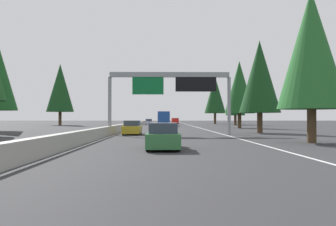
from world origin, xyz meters
The scene contains 17 objects.
ground_plane centered at (60.00, 0.00, 0.00)m, with size 320.00×320.00×0.00m, color #2D2D30.
median_barrier centered at (80.00, 0.30, 0.45)m, with size 180.00×0.56×0.90m, color #9E9B93.
shoulder_stripe_right centered at (70.00, -11.52, 0.01)m, with size 160.00×0.16×0.01m, color silver.
shoulder_stripe_median centered at (70.00, -0.25, 0.01)m, with size 160.00×0.16×0.01m, color silver.
sign_gantry_overhead centered at (34.97, -6.04, 5.14)m, with size 0.50×12.68×6.45m.
sedan_distant_b centered at (18.30, -5.16, 0.68)m, with size 4.40×1.80×1.47m.
sedan_far_right centered at (35.60, -1.97, 0.68)m, with size 4.40×1.80×1.47m.
bus_mid_right centered at (77.56, -5.40, 1.72)m, with size 11.50×2.55×3.10m.
pickup_far_left centered at (111.19, -5.39, 0.91)m, with size 5.60×2.00×1.86m.
minivan_far_center centered at (101.42, -8.81, 0.95)m, with size 5.00×1.95×1.69m.
sedan_distant_a centered at (87.71, -1.70, 0.68)m, with size 4.40×1.80×1.47m.
conifer_right_foreground centered at (22.98, -15.51, 6.52)m, with size 4.72×4.72×10.74m.
conifer_right_near centered at (38.77, -16.25, 6.45)m, with size 4.67×4.67×10.62m.
conifer_right_mid centered at (58.34, -18.21, 6.94)m, with size 5.02×5.02×11.42m.
conifer_right_far centered at (82.84, -22.56, 6.44)m, with size 4.67×4.67×10.60m.
conifer_right_distant centered at (101.95, -20.55, 8.61)m, with size 6.22×6.22×14.15m.
conifer_left_mid centered at (81.96, 18.92, 8.78)m, with size 6.35×6.35×14.43m.
Camera 1 is at (-1.45, -5.13, 1.75)m, focal length 37.86 mm.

